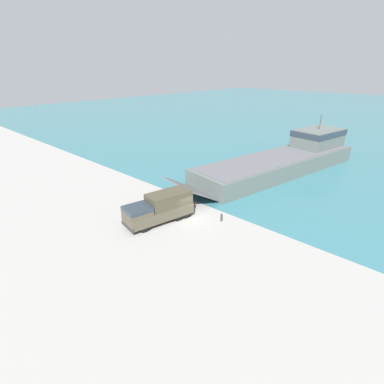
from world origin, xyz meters
name	(u,v)px	position (x,y,z in m)	size (l,w,h in m)	color
ground_plane	(190,218)	(0.00, 0.00, 0.00)	(240.00, 240.00, 0.00)	gray
landing_craft	(287,157)	(-0.12, 23.16, 1.99)	(12.98, 35.57, 8.00)	#56605B
military_truck	(160,208)	(-1.80, -2.82, 1.60)	(3.83, 7.93, 3.11)	#4C4738
soldier_on_ramp	(148,200)	(-5.47, -1.50, 0.94)	(0.44, 0.25, 1.64)	#6B664C
mooring_bollard	(221,217)	(3.06, 1.77, 0.48)	(0.27, 0.27, 0.88)	#333338
cargo_crate	(125,212)	(-5.90, -4.47, 0.32)	(0.65, 0.78, 0.65)	#6B664C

